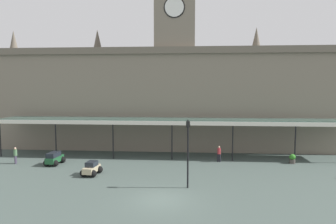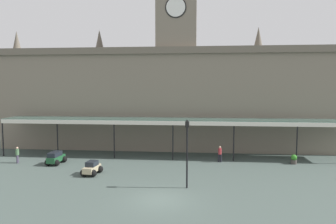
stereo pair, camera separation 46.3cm
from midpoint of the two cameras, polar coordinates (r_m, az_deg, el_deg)
ground_plane at (r=22.12m, az=-1.90°, el=-15.95°), size 140.00×140.00×0.00m
station_building at (r=38.87m, az=1.01°, el=3.40°), size 43.98×5.92×20.73m
entrance_canopy at (r=33.89m, az=0.49°, el=-1.57°), size 38.51×3.26×4.22m
car_beige_sedan at (r=28.58m, az=-14.44°, el=-10.22°), size 1.66×2.13×1.19m
car_green_estate at (r=33.25m, az=-20.66°, el=-8.14°), size 1.63×2.30×1.27m
pedestrian_near_entrance at (r=35.13m, az=-26.76°, el=-7.09°), size 0.34×0.38×1.67m
pedestrian_beside_cars at (r=32.54m, az=9.02°, el=-7.54°), size 0.39×0.34×1.67m
victorian_lamppost at (r=23.67m, az=3.14°, el=-6.33°), size 0.30×0.30×5.31m
planter_forecourt_centre at (r=33.96m, az=21.68°, el=-8.03°), size 0.60×0.60×0.96m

